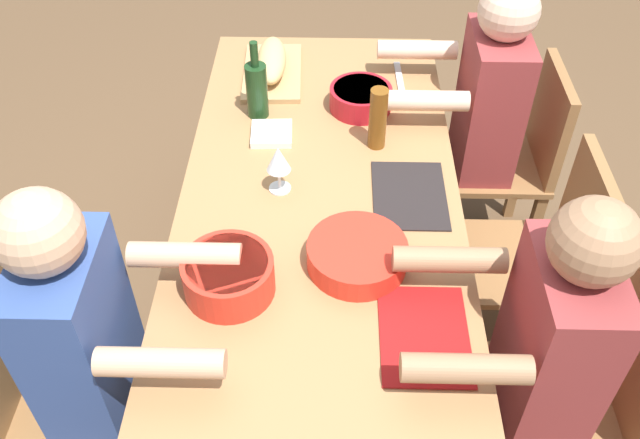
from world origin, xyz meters
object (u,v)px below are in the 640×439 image
at_px(diner_far_left, 478,109).
at_px(serving_bowl_pasta, 357,254).
at_px(beer_bottle, 378,119).
at_px(chair_far_left, 515,155).
at_px(wine_glass, 278,161).
at_px(serving_bowl_greens, 228,274).
at_px(diner_far_right, 536,348).
at_px(chair_far_center, 544,254).
at_px(cutting_board, 272,73).
at_px(chair_far_right, 585,394).
at_px(dining_table, 320,213).
at_px(diner_near_right, 96,339).
at_px(bread_loaf, 272,60).
at_px(napkin_stack, 272,134).
at_px(wine_bottle, 257,89).
at_px(chair_near_right, 50,383).
at_px(serving_bowl_salad, 361,97).

height_order(diner_far_left, serving_bowl_pasta, diner_far_left).
bearing_deg(beer_bottle, chair_far_left, 116.25).
bearing_deg(wine_glass, serving_bowl_greens, -14.52).
relative_size(diner_far_right, chair_far_center, 1.41).
xyz_separation_m(cutting_board, beer_bottle, (0.44, 0.39, 0.10)).
distance_m(chair_far_right, wine_glass, 1.12).
height_order(serving_bowl_pasta, wine_glass, wine_glass).
relative_size(chair_far_left, serving_bowl_pasta, 2.99).
xyz_separation_m(dining_table, diner_near_right, (0.54, -0.58, 0.04)).
bearing_deg(serving_bowl_greens, chair_far_left, 133.19).
relative_size(chair_far_left, serving_bowl_greens, 3.42).
bearing_deg(bread_loaf, cutting_board, 0.00).
bearing_deg(wine_glass, chair_far_center, 88.59).
height_order(serving_bowl_greens, napkin_stack, serving_bowl_greens).
height_order(chair_far_center, cutting_board, chair_far_center).
height_order(diner_far_right, cutting_board, diner_far_right).
xyz_separation_m(diner_far_right, serving_bowl_greens, (-0.14, -0.82, 0.10)).
relative_size(wine_bottle, beer_bottle, 1.32).
height_order(chair_far_center, napkin_stack, chair_far_center).
distance_m(diner_far_right, chair_near_right, 1.36).
xyz_separation_m(bread_loaf, wine_bottle, (0.27, -0.03, 0.04)).
xyz_separation_m(bread_loaf, napkin_stack, (0.40, 0.03, -0.05)).
relative_size(dining_table, chair_far_left, 2.32).
relative_size(chair_far_left, beer_bottle, 3.86).
bearing_deg(bread_loaf, napkin_stack, 3.78).
bearing_deg(cutting_board, serving_bowl_greens, -1.88).
height_order(serving_bowl_greens, wine_bottle, wine_bottle).
height_order(dining_table, wine_bottle, wine_bottle).
bearing_deg(serving_bowl_pasta, wine_glass, -142.97).
xyz_separation_m(diner_far_right, napkin_stack, (-0.84, -0.75, 0.05)).
relative_size(dining_table, diner_near_right, 1.64).
bearing_deg(serving_bowl_pasta, beer_bottle, 172.30).
distance_m(serving_bowl_pasta, wine_glass, 0.40).
height_order(diner_near_right, napkin_stack, diner_near_right).
xyz_separation_m(diner_near_right, bread_loaf, (-1.23, 0.38, 0.11)).
bearing_deg(beer_bottle, diner_near_right, -43.80).
xyz_separation_m(dining_table, bread_loaf, (-0.69, -0.20, 0.15)).
xyz_separation_m(chair_far_left, serving_bowl_greens, (0.94, -1.00, 0.32)).
height_order(serving_bowl_pasta, bread_loaf, bread_loaf).
bearing_deg(cutting_board, napkin_stack, 3.78).
height_order(serving_bowl_greens, beer_bottle, beer_bottle).
bearing_deg(chair_far_right, dining_table, -125.35).
height_order(chair_far_right, chair_near_right, same).
relative_size(dining_table, diner_far_left, 1.64).
height_order(beer_bottle, napkin_stack, beer_bottle).
distance_m(chair_near_right, beer_bottle, 1.29).
height_order(diner_far_right, serving_bowl_salad, diner_far_right).
bearing_deg(diner_near_right, chair_near_right, -90.00).
height_order(serving_bowl_salad, wine_bottle, wine_bottle).
bearing_deg(chair_far_left, chair_far_center, 0.00).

